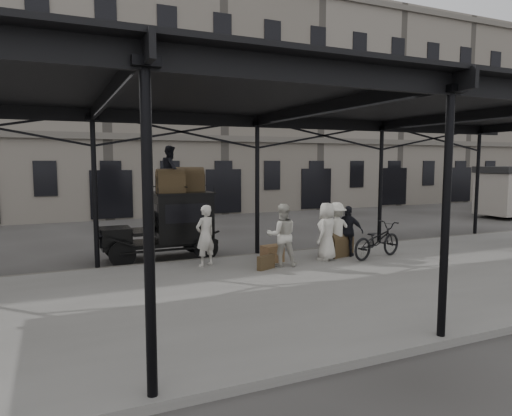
{
  "coord_description": "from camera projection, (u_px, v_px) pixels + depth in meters",
  "views": [
    {
      "loc": [
        -6.07,
        -11.49,
        3.18
      ],
      "look_at": [
        -0.22,
        1.6,
        1.7
      ],
      "focal_mm": 32.0,
      "sensor_mm": 36.0,
      "label": 1
    }
  ],
  "objects": [
    {
      "name": "platform",
      "position": [
        323.0,
        286.0,
        11.4
      ],
      "size": [
        28.0,
        8.0,
        0.15
      ],
      "primitive_type": "cube",
      "color": "slate",
      "rests_on": "ground"
    },
    {
      "name": "building_frontage",
      "position": [
        154.0,
        101.0,
        28.85
      ],
      "size": [
        64.0,
        8.0,
        14.0
      ],
      "primitive_type": "cube",
      "color": "slate",
      "rests_on": "ground"
    },
    {
      "name": "ground",
      "position": [
        285.0,
        271.0,
        13.22
      ],
      "size": [
        120.0,
        120.0,
        0.0
      ],
      "primitive_type": "plane",
      "color": "#383533",
      "rests_on": "ground"
    },
    {
      "name": "steamer_trunk_roof_far",
      "position": [
        190.0,
        181.0,
        15.14
      ],
      "size": [
        0.97,
        0.66,
        0.67
      ],
      "primitive_type": null,
      "rotation": [
        0.0,
        0.0,
        -0.12
      ],
      "color": "#4C3D23",
      "rests_on": "taxi"
    },
    {
      "name": "wicker_hamper",
      "position": [
        272.0,
        254.0,
        13.73
      ],
      "size": [
        0.66,
        0.54,
        0.5
      ],
      "primitive_type": "cube",
      "rotation": [
        0.0,
        0.0,
        0.16
      ],
      "color": "brown",
      "rests_on": "platform"
    },
    {
      "name": "steamer_trunk_platform",
      "position": [
        338.0,
        246.0,
        14.59
      ],
      "size": [
        1.01,
        0.76,
        0.66
      ],
      "primitive_type": null,
      "rotation": [
        0.0,
        0.0,
        0.25
      ],
      "color": "#4C3D23",
      "rests_on": "platform"
    },
    {
      "name": "canopy",
      "position": [
        319.0,
        103.0,
        11.19
      ],
      "size": [
        22.5,
        9.0,
        4.74
      ],
      "color": "black",
      "rests_on": "ground"
    },
    {
      "name": "suitcase_flat",
      "position": [
        266.0,
        262.0,
        12.79
      ],
      "size": [
        0.61,
        0.37,
        0.4
      ],
      "primitive_type": "cube",
      "rotation": [
        0.0,
        0.0,
        0.4
      ],
      "color": "#4C3D23",
      "rests_on": "platform"
    },
    {
      "name": "porter_left",
      "position": [
        205.0,
        236.0,
        13.14
      ],
      "size": [
        0.76,
        0.64,
        1.78
      ],
      "primitive_type": "imported",
      "rotation": [
        0.0,
        0.0,
        3.53
      ],
      "color": "#BDB7AC",
      "rests_on": "platform"
    },
    {
      "name": "porter_centre",
      "position": [
        327.0,
        231.0,
        13.94
      ],
      "size": [
        1.03,
        0.96,
        1.77
      ],
      "primitive_type": "imported",
      "rotation": [
        0.0,
        0.0,
        3.75
      ],
      "color": "beige",
      "rests_on": "platform"
    },
    {
      "name": "suitcase_upright",
      "position": [
        341.0,
        241.0,
        16.06
      ],
      "size": [
        0.37,
        0.61,
        0.45
      ],
      "primitive_type": "cube",
      "rotation": [
        0.0,
        0.0,
        0.4
      ],
      "color": "#4C3D23",
      "rests_on": "platform"
    },
    {
      "name": "porter_roof",
      "position": [
        171.0,
        169.0,
        14.54
      ],
      "size": [
        0.74,
        0.85,
        1.49
      ],
      "primitive_type": "imported",
      "rotation": [
        0.0,
        0.0,
        1.29
      ],
      "color": "black",
      "rests_on": "taxi"
    },
    {
      "name": "taxi",
      "position": [
        172.0,
        222.0,
        14.82
      ],
      "size": [
        3.65,
        1.55,
        2.18
      ],
      "color": "black",
      "rests_on": "ground"
    },
    {
      "name": "steamer_trunk_roof_near",
      "position": [
        170.0,
        183.0,
        14.43
      ],
      "size": [
        0.87,
        0.55,
        0.63
      ],
      "primitive_type": null,
      "rotation": [
        0.0,
        0.0,
        -0.02
      ],
      "color": "#4C3D23",
      "rests_on": "taxi"
    },
    {
      "name": "bicycle",
      "position": [
        377.0,
        240.0,
        14.25
      ],
      "size": [
        2.25,
        1.23,
        1.12
      ],
      "primitive_type": "imported",
      "rotation": [
        0.0,
        0.0,
        1.81
      ],
      "color": "black",
      "rests_on": "platform"
    },
    {
      "name": "porter_right",
      "position": [
        336.0,
        230.0,
        14.42
      ],
      "size": [
        1.2,
        0.79,
        1.73
      ],
      "primitive_type": "imported",
      "rotation": [
        0.0,
        0.0,
        3.01
      ],
      "color": "silver",
      "rests_on": "platform"
    },
    {
      "name": "porter_midleft",
      "position": [
        282.0,
        235.0,
        13.15
      ],
      "size": [
        1.04,
        0.91,
        1.81
      ],
      "primitive_type": "imported",
      "rotation": [
        0.0,
        0.0,
        2.85
      ],
      "color": "beige",
      "rests_on": "platform"
    },
    {
      "name": "porter_official",
      "position": [
        348.0,
        231.0,
        14.49
      ],
      "size": [
        0.91,
        0.98,
        1.62
      ],
      "primitive_type": "imported",
      "rotation": [
        0.0,
        0.0,
        2.28
      ],
      "color": "black",
      "rests_on": "platform"
    }
  ]
}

